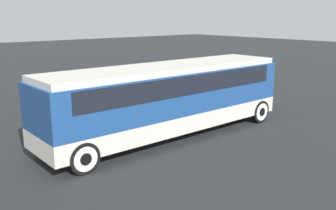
% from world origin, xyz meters
% --- Properties ---
extents(ground_plane, '(120.00, 120.00, 0.00)m').
position_xyz_m(ground_plane, '(0.00, 0.00, 0.00)').
color(ground_plane, '#26282B').
extents(tour_bus, '(10.80, 2.62, 2.93)m').
position_xyz_m(tour_bus, '(0.10, 0.00, 1.77)').
color(tour_bus, silver).
rests_on(tour_bus, ground_plane).
extents(parked_car_near, '(4.33, 1.94, 1.44)m').
position_xyz_m(parked_car_near, '(5.70, 8.92, 0.71)').
color(parked_car_near, navy).
rests_on(parked_car_near, ground_plane).
extents(parked_car_mid, '(4.38, 1.88, 1.49)m').
position_xyz_m(parked_car_mid, '(-0.25, 7.38, 0.75)').
color(parked_car_mid, '#7A6B5B').
rests_on(parked_car_mid, ground_plane).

